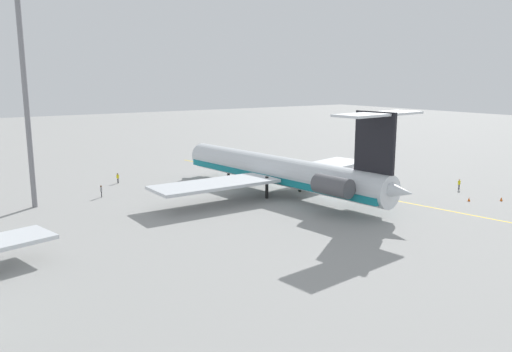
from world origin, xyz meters
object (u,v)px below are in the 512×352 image
object	(u,v)px
ground_crew_starboard	(251,159)
light_mast	(25,91)
ground_crew_near_nose	(459,183)
ground_crew_portside	(118,177)
safety_cone_wingtip	(501,199)
main_jetliner	(284,171)
safety_cone_nose	(469,199)
ground_crew_near_tail	(101,190)

from	to	relation	value
ground_crew_starboard	light_mast	distance (m)	47.78
ground_crew_near_nose	ground_crew_portside	xyz separation A→B (m)	(34.91, 42.95, -0.00)
ground_crew_near_nose	safety_cone_wingtip	bearing A→B (deg)	15.97
main_jetliner	safety_cone_nose	world-z (taller)	main_jetliner
ground_crew_near_tail	ground_crew_starboard	bearing A→B (deg)	-150.18
main_jetliner	ground_crew_starboard	distance (m)	28.14
ground_crew_portside	safety_cone_nose	xyz separation A→B (m)	(-40.36, -37.46, -0.81)
ground_crew_portside	main_jetliner	bearing A→B (deg)	-115.44
ground_crew_portside	safety_cone_wingtip	bearing A→B (deg)	-110.03
ground_crew_near_nose	ground_crew_near_tail	bearing A→B (deg)	-92.06
ground_crew_near_nose	ground_crew_near_tail	world-z (taller)	ground_crew_near_tail
ground_crew_near_nose	light_mast	size ratio (longest dim) A/B	0.06
ground_crew_near_tail	safety_cone_wingtip	world-z (taller)	ground_crew_near_tail
ground_crew_starboard	light_mast	xyz separation A→B (m)	(-12.58, 43.74, 14.54)
main_jetliner	safety_cone_wingtip	distance (m)	31.48
ground_crew_starboard	ground_crew_near_nose	bearing A→B (deg)	173.60
ground_crew_near_nose	light_mast	xyz separation A→B (m)	(25.75, 57.74, 14.60)
ground_crew_starboard	safety_cone_wingtip	bearing A→B (deg)	168.68
ground_crew_near_nose	safety_cone_wingtip	xyz separation A→B (m)	(-7.94, 1.48, -0.81)
safety_cone_nose	ground_crew_starboard	bearing A→B (deg)	10.98
ground_crew_near_tail	safety_cone_nose	bearing A→B (deg)	154.07
ground_crew_near_nose	safety_cone_nose	distance (m)	7.78
safety_cone_wingtip	main_jetliner	bearing A→B (deg)	49.01
ground_crew_starboard	main_jetliner	bearing A→B (deg)	130.19
main_jetliner	safety_cone_nose	distance (m)	26.86
main_jetliner	ground_crew_near_tail	xyz separation A→B (m)	(13.77, 23.28, -2.50)
light_mast	ground_crew_near_tail	bearing A→B (deg)	-86.26
main_jetliner	ground_crew_near_nose	size ratio (longest dim) A/B	26.67
ground_crew_near_nose	safety_cone_nose	bearing A→B (deg)	-18.72
main_jetliner	ground_crew_starboard	bearing A→B (deg)	-30.02
ground_crew_starboard	light_mast	bearing A→B (deg)	79.59
ground_crew_near_tail	ground_crew_starboard	distance (m)	36.42
main_jetliner	light_mast	bearing A→B (deg)	61.38
safety_cone_wingtip	light_mast	xyz separation A→B (m)	(33.69, 56.26, 15.42)
light_mast	safety_cone_wingtip	bearing A→B (deg)	-120.92
main_jetliner	ground_crew_portside	xyz separation A→B (m)	(22.31, 17.85, -2.56)
safety_cone_nose	ground_crew_portside	bearing A→B (deg)	42.86
ground_crew_near_tail	safety_cone_wingtip	distance (m)	58.12
ground_crew_portside	safety_cone_wingtip	world-z (taller)	ground_crew_portside
ground_crew_starboard	safety_cone_nose	bearing A→B (deg)	164.53
safety_cone_wingtip	safety_cone_nose	bearing A→B (deg)	58.24
safety_cone_nose	safety_cone_wingtip	size ratio (longest dim) A/B	1.00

